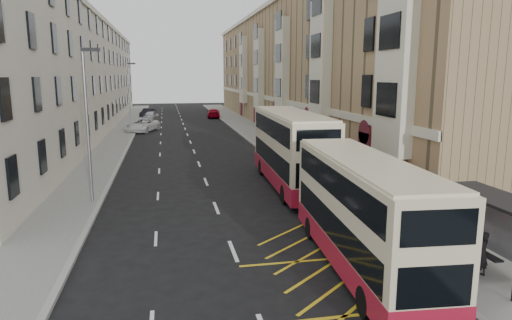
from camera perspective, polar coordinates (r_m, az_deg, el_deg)
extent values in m
plane|color=black|center=(14.66, -0.48, -17.04)|extent=(200.00, 200.00, 0.00)
cube|color=slate|center=(44.52, 2.41, 1.92)|extent=(4.00, 120.00, 0.15)
cube|color=slate|center=(43.58, -17.81, 1.22)|extent=(3.00, 120.00, 0.15)
cube|color=gray|center=(44.09, -0.11, 1.84)|extent=(0.25, 120.00, 0.15)
cube|color=gray|center=(43.43, -15.85, 1.30)|extent=(0.25, 120.00, 0.15)
cube|color=#997F58|center=(60.81, 5.50, 11.23)|extent=(10.00, 79.00, 15.00)
cube|color=beige|center=(59.62, 0.76, 7.92)|extent=(0.18, 79.00, 0.50)
cube|color=beige|center=(60.10, 0.72, 18.46)|extent=(0.40, 79.00, 0.50)
cube|color=beige|center=(25.77, 17.05, 11.71)|extent=(0.80, 3.20, 10.00)
cube|color=beige|center=(36.80, 8.06, 11.60)|extent=(0.80, 3.20, 10.00)
cube|color=beige|center=(48.29, 3.28, 11.43)|extent=(0.80, 3.20, 10.00)
cube|color=beige|center=(59.99, 0.36, 11.28)|extent=(0.80, 3.20, 10.00)
cube|color=beige|center=(71.78, -1.61, 11.17)|extent=(0.80, 3.20, 10.00)
cube|color=#531520|center=(29.91, 13.35, 0.51)|extent=(0.20, 1.60, 3.00)
cube|color=#531520|center=(41.00, 6.41, 3.40)|extent=(0.20, 1.60, 3.00)
cube|color=#531520|center=(52.49, 2.44, 5.03)|extent=(0.20, 1.60, 3.00)
cube|color=#531520|center=(64.16, -0.11, 6.06)|extent=(0.20, 1.60, 3.00)
cube|color=#531520|center=(75.94, -1.87, 6.76)|extent=(0.20, 1.60, 3.00)
cube|color=beige|center=(59.30, -22.35, 9.54)|extent=(9.00, 79.00, 13.00)
cube|color=beige|center=(58.95, -18.32, 16.14)|extent=(0.30, 79.00, 0.50)
cube|color=black|center=(18.52, 22.14, -6.99)|extent=(0.08, 0.08, 2.60)
cube|color=black|center=(19.24, 25.35, -6.59)|extent=(0.08, 0.08, 2.60)
cube|color=black|center=(17.07, 27.74, -4.19)|extent=(1.65, 4.25, 0.10)
cube|color=gray|center=(17.82, 29.09, -7.82)|extent=(0.04, 3.60, 1.95)
cube|color=black|center=(18.30, 26.57, -10.37)|extent=(0.35, 1.60, 0.06)
cylinder|color=red|center=(18.59, 17.52, -9.22)|extent=(0.06, 0.06, 1.00)
cylinder|color=red|center=(21.34, 13.33, -6.44)|extent=(0.06, 0.06, 1.00)
cylinder|color=red|center=(24.21, 10.15, -4.27)|extent=(0.06, 0.06, 1.00)
cube|color=red|center=(21.21, 13.39, -5.20)|extent=(0.05, 6.50, 0.06)
cube|color=red|center=(21.33, 13.34, -6.31)|extent=(0.05, 6.50, 0.06)
cylinder|color=slate|center=(25.21, -20.32, 3.92)|extent=(0.16, 0.16, 8.00)
cube|color=black|center=(25.04, -19.98, 12.85)|extent=(0.90, 0.18, 0.18)
cylinder|color=slate|center=(54.96, -15.53, 7.47)|extent=(0.16, 0.16, 8.00)
cube|color=black|center=(54.89, -15.31, 11.55)|extent=(0.90, 0.18, 0.18)
cube|color=beige|center=(16.41, 13.18, -6.27)|extent=(2.98, 10.15, 3.59)
cube|color=maroon|center=(16.86, 12.98, -10.79)|extent=(3.01, 10.17, 0.82)
cube|color=black|center=(16.54, 13.12, -7.70)|extent=(2.96, 9.35, 1.00)
cube|color=black|center=(16.13, 13.35, -2.47)|extent=(2.96, 9.35, 0.91)
cube|color=beige|center=(15.98, 13.46, 0.04)|extent=(2.86, 9.74, 0.11)
cube|color=black|center=(21.08, 8.46, -3.43)|extent=(1.93, 0.21, 1.18)
cube|color=black|center=(20.71, 8.60, 1.59)|extent=(1.59, 0.19, 0.41)
cube|color=black|center=(12.31, 21.39, -14.51)|extent=(1.93, 0.21, 1.09)
cylinder|color=black|center=(19.53, 6.83, -8.43)|extent=(0.32, 0.93, 0.91)
cylinder|color=black|center=(20.12, 12.58, -8.04)|extent=(0.32, 0.93, 0.91)
cylinder|color=black|center=(13.90, 13.48, -16.86)|extent=(0.32, 0.93, 0.91)
cylinder|color=black|center=(14.71, 21.29, -15.72)|extent=(0.32, 0.93, 0.91)
cube|color=beige|center=(27.78, 4.38, 1.52)|extent=(3.07, 11.58, 4.12)
cube|color=maroon|center=(28.07, 4.34, -1.69)|extent=(3.10, 11.61, 0.94)
cube|color=black|center=(27.86, 4.37, 0.51)|extent=(3.07, 10.66, 1.15)
cube|color=black|center=(27.60, 4.42, 4.14)|extent=(3.07, 10.66, 1.04)
cube|color=beige|center=(27.52, 4.45, 5.85)|extent=(2.95, 11.11, 0.13)
cube|color=black|center=(33.37, 2.12, 2.31)|extent=(2.22, 0.17, 1.36)
cube|color=black|center=(33.13, 2.14, 5.97)|extent=(1.83, 0.16, 0.47)
cube|color=black|center=(22.43, 7.72, -1.89)|extent=(2.22, 0.17, 1.25)
cylinder|color=black|center=(31.43, 0.70, -0.91)|extent=(0.33, 1.05, 1.04)
cylinder|color=black|center=(31.90, 4.88, -0.78)|extent=(0.33, 1.05, 1.04)
cylinder|color=black|center=(24.41, 3.60, -4.32)|extent=(0.33, 1.05, 1.04)
cylinder|color=black|center=(25.01, 8.90, -4.06)|extent=(0.33, 1.05, 1.04)
imported|color=black|center=(17.20, 26.37, -10.48)|extent=(0.66, 0.55, 1.57)
imported|color=black|center=(20.94, 24.20, -6.54)|extent=(0.89, 0.75, 1.62)
imported|color=black|center=(18.62, 17.84, -8.32)|extent=(0.98, 0.65, 1.55)
imported|color=silver|center=(56.95, -14.03, 4.24)|extent=(4.44, 6.26, 1.58)
imported|color=#A1A4A9|center=(69.52, -13.07, 5.35)|extent=(2.76, 4.71, 1.50)
imported|color=black|center=(77.01, -13.36, 5.78)|extent=(2.65, 4.47, 1.39)
imported|color=#AB0017|center=(73.87, -5.32, 5.84)|extent=(2.50, 5.05, 1.41)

